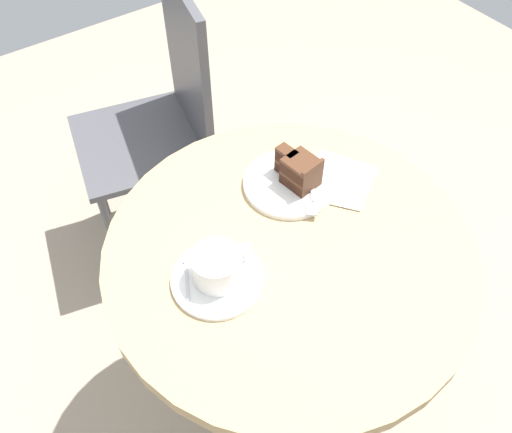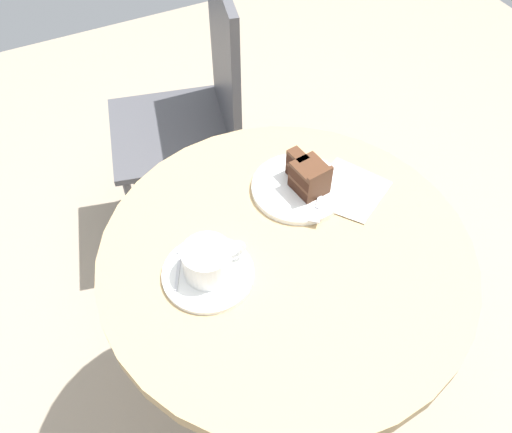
{
  "view_description": "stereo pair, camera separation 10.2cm",
  "coord_description": "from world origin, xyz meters",
  "px_view_note": "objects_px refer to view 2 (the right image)",
  "views": [
    {
      "loc": [
        -0.4,
        -0.46,
        1.57
      ],
      "look_at": [
        -0.03,
        0.07,
        0.79
      ],
      "focal_mm": 38.0,
      "sensor_mm": 36.0,
      "label": 1
    },
    {
      "loc": [
        -0.32,
        -0.51,
        1.57
      ],
      "look_at": [
        -0.03,
        0.07,
        0.79
      ],
      "focal_mm": 38.0,
      "sensor_mm": 36.0,
      "label": 2
    }
  ],
  "objects_px": {
    "teaspoon": "(179,261)",
    "napkin": "(348,191)",
    "fork": "(318,202)",
    "cafe_chair": "(198,104)",
    "saucer": "(208,274)",
    "cake_plate": "(298,188)",
    "coffee_cup": "(208,260)",
    "cake_slice": "(308,176)"
  },
  "relations": [
    {
      "from": "saucer",
      "to": "napkin",
      "type": "relative_size",
      "value": 0.88
    },
    {
      "from": "fork",
      "to": "napkin",
      "type": "xyz_separation_m",
      "value": [
        0.08,
        0.01,
        -0.01
      ]
    },
    {
      "from": "saucer",
      "to": "cake_plate",
      "type": "relative_size",
      "value": 0.87
    },
    {
      "from": "coffee_cup",
      "to": "cafe_chair",
      "type": "bearing_deg",
      "value": 70.74
    },
    {
      "from": "coffee_cup",
      "to": "cake_slice",
      "type": "distance_m",
      "value": 0.28
    },
    {
      "from": "fork",
      "to": "coffee_cup",
      "type": "bearing_deg",
      "value": -38.14
    },
    {
      "from": "teaspoon",
      "to": "cafe_chair",
      "type": "height_order",
      "value": "cafe_chair"
    },
    {
      "from": "teaspoon",
      "to": "cafe_chair",
      "type": "bearing_deg",
      "value": 3.26
    },
    {
      "from": "cake_plate",
      "to": "cafe_chair",
      "type": "distance_m",
      "value": 0.64
    },
    {
      "from": "saucer",
      "to": "teaspoon",
      "type": "relative_size",
      "value": 1.87
    },
    {
      "from": "cake_plate",
      "to": "fork",
      "type": "distance_m",
      "value": 0.06
    },
    {
      "from": "cake_slice",
      "to": "coffee_cup",
      "type": "bearing_deg",
      "value": -158.79
    },
    {
      "from": "saucer",
      "to": "coffee_cup",
      "type": "xyz_separation_m",
      "value": [
        0.0,
        0.0,
        0.04
      ]
    },
    {
      "from": "coffee_cup",
      "to": "fork",
      "type": "height_order",
      "value": "coffee_cup"
    },
    {
      "from": "coffee_cup",
      "to": "napkin",
      "type": "bearing_deg",
      "value": 10.32
    },
    {
      "from": "cake_plate",
      "to": "cafe_chair",
      "type": "bearing_deg",
      "value": 89.53
    },
    {
      "from": "cake_plate",
      "to": "fork",
      "type": "relative_size",
      "value": 1.6
    },
    {
      "from": "cake_slice",
      "to": "cafe_chair",
      "type": "bearing_deg",
      "value": 90.89
    },
    {
      "from": "coffee_cup",
      "to": "fork",
      "type": "distance_m",
      "value": 0.27
    },
    {
      "from": "teaspoon",
      "to": "cake_plate",
      "type": "distance_m",
      "value": 0.3
    },
    {
      "from": "cake_slice",
      "to": "teaspoon",
      "type": "bearing_deg",
      "value": -168.88
    },
    {
      "from": "teaspoon",
      "to": "fork",
      "type": "xyz_separation_m",
      "value": [
        0.3,
        0.01,
        0.0
      ]
    },
    {
      "from": "coffee_cup",
      "to": "cake_slice",
      "type": "height_order",
      "value": "cake_slice"
    },
    {
      "from": "cake_plate",
      "to": "fork",
      "type": "height_order",
      "value": "fork"
    },
    {
      "from": "cake_slice",
      "to": "napkin",
      "type": "distance_m",
      "value": 0.1
    },
    {
      "from": "fork",
      "to": "napkin",
      "type": "bearing_deg",
      "value": 136.53
    },
    {
      "from": "cafe_chair",
      "to": "saucer",
      "type": "bearing_deg",
      "value": -6.09
    },
    {
      "from": "cake_plate",
      "to": "napkin",
      "type": "height_order",
      "value": "cake_plate"
    },
    {
      "from": "fork",
      "to": "cafe_chair",
      "type": "xyz_separation_m",
      "value": [
        -0.01,
        0.66,
        -0.23
      ]
    },
    {
      "from": "cake_plate",
      "to": "cake_slice",
      "type": "relative_size",
      "value": 1.89
    },
    {
      "from": "teaspoon",
      "to": "napkin",
      "type": "relative_size",
      "value": 0.47
    },
    {
      "from": "cake_slice",
      "to": "napkin",
      "type": "bearing_deg",
      "value": -27.68
    },
    {
      "from": "teaspoon",
      "to": "napkin",
      "type": "xyz_separation_m",
      "value": [
        0.38,
        0.02,
        -0.01
      ]
    },
    {
      "from": "cake_plate",
      "to": "fork",
      "type": "bearing_deg",
      "value": -76.75
    },
    {
      "from": "coffee_cup",
      "to": "teaspoon",
      "type": "xyz_separation_m",
      "value": [
        -0.04,
        0.04,
        -0.03
      ]
    },
    {
      "from": "saucer",
      "to": "cake_slice",
      "type": "height_order",
      "value": "cake_slice"
    },
    {
      "from": "teaspoon",
      "to": "cafe_chair",
      "type": "relative_size",
      "value": 0.1
    },
    {
      "from": "napkin",
      "to": "cake_plate",
      "type": "bearing_deg",
      "value": 151.24
    },
    {
      "from": "napkin",
      "to": "teaspoon",
      "type": "bearing_deg",
      "value": -177.02
    },
    {
      "from": "coffee_cup",
      "to": "cake_plate",
      "type": "bearing_deg",
      "value": 24.28
    },
    {
      "from": "napkin",
      "to": "saucer",
      "type": "bearing_deg",
      "value": -169.44
    },
    {
      "from": "saucer",
      "to": "napkin",
      "type": "xyz_separation_m",
      "value": [
        0.34,
        0.06,
        -0.0
      ]
    }
  ]
}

